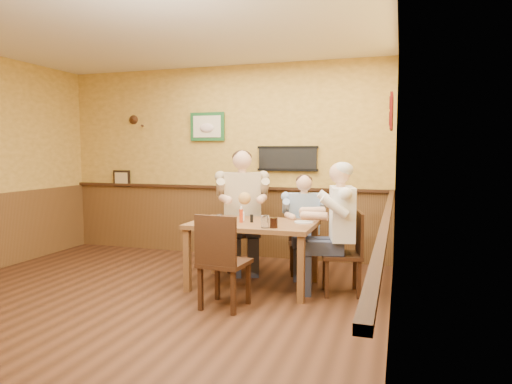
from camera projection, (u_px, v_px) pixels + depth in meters
room at (146, 138)px, 4.53m from camera, size 5.02×5.03×2.81m
dining_table at (253, 230)px, 5.19m from camera, size 1.40×0.90×0.75m
chair_back_left at (242, 232)px, 6.03m from camera, size 0.60×0.60×0.99m
chair_back_right at (304, 243)px, 5.76m from camera, size 0.45×0.45×0.79m
chair_right_end at (341, 253)px, 4.95m from camera, size 0.50×0.50×0.90m
chair_near_side at (225, 260)px, 4.52m from camera, size 0.48×0.48×0.95m
diner_tan_shirt at (242, 216)px, 6.01m from camera, size 0.85×0.85×1.41m
diner_blue_polo at (304, 230)px, 5.75m from camera, size 0.64×0.64×1.13m
diner_white_elder at (342, 235)px, 4.93m from camera, size 0.72×0.72×1.29m
water_glass_left at (220, 219)px, 5.03m from camera, size 0.09×0.09×0.11m
water_glass_mid at (265, 222)px, 4.79m from camera, size 0.09×0.09×0.13m
cola_tumbler at (274, 223)px, 4.78m from camera, size 0.11×0.11×0.11m
hot_sauce_bottle at (241, 215)px, 5.15m from camera, size 0.05×0.05×0.17m
salt_shaker at (243, 216)px, 5.32m from camera, size 0.05×0.05×0.10m
pepper_shaker at (252, 218)px, 5.16m from camera, size 0.04×0.04×0.09m
plate_far_left at (221, 218)px, 5.43m from camera, size 0.30×0.30×0.02m
plate_far_right at (304, 222)px, 5.14m from camera, size 0.25×0.25×0.01m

